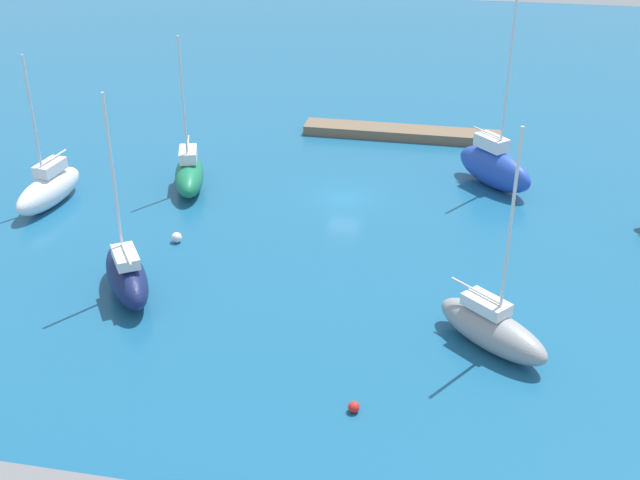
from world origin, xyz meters
name	(u,v)px	position (x,y,z in m)	size (l,w,h in m)	color
water	(344,198)	(0.00, 0.00, 0.00)	(160.00, 160.00, 0.00)	#19567F
pier_dock	(402,133)	(-3.10, -14.74, 0.45)	(18.76, 2.73, 0.89)	brown
sailboat_gray_inner_mooring	(492,328)	(-11.80, 18.63, 1.31)	(7.45, 6.74, 13.75)	gray
sailboat_white_far_north	(49,188)	(22.67, 5.71, 1.44)	(3.19, 8.04, 12.23)	white
sailboat_blue_by_breakwater	(494,166)	(-11.73, -4.78, 1.77)	(7.19, 7.28, 15.37)	#2347B2
sailboat_green_lone_north	(189,173)	(12.87, 0.55, 1.35)	(4.41, 7.72, 12.78)	#19724C
sailboat_navy_lone_south	(127,274)	(11.26, 17.25, 1.51)	(6.11, 7.60, 13.46)	#141E4C
mooring_buoy_red	(354,407)	(-4.88, 25.94, 0.31)	(0.62, 0.62, 0.62)	red
mooring_buoy_white	(177,237)	(10.70, 9.77, 0.38)	(0.76, 0.76, 0.76)	white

